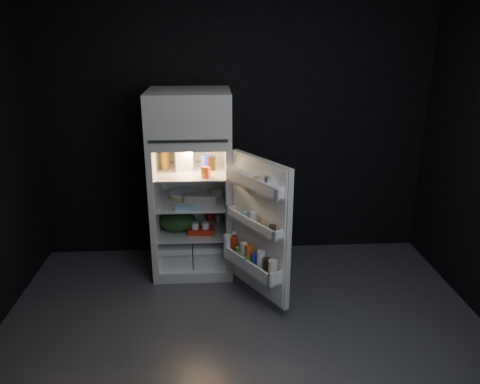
{
  "coord_description": "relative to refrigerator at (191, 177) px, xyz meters",
  "views": [
    {
      "loc": [
        -0.23,
        -3.01,
        2.31
      ],
      "look_at": [
        0.02,
        1.0,
        0.9
      ],
      "focal_mm": 35.0,
      "sensor_mm": 36.0,
      "label": 1
    }
  ],
  "objects": [
    {
      "name": "mayo_jar",
      "position": [
        0.15,
        -0.01,
        0.14
      ],
      "size": [
        0.12,
        0.12,
        0.14
      ],
      "primitive_type": "cylinder",
      "rotation": [
        0.0,
        0.0,
        0.28
      ],
      "color": "#212BB7",
      "rests_on": "refrigerator"
    },
    {
      "name": "egg_carton",
      "position": [
        0.08,
        -0.08,
        -0.19
      ],
      "size": [
        0.31,
        0.14,
        0.07
      ],
      "primitive_type": "cube",
      "rotation": [
        0.0,
        0.0,
        -0.08
      ],
      "color": "gray",
      "rests_on": "refrigerator"
    },
    {
      "name": "wall_back",
      "position": [
        0.43,
        0.38,
        0.39
      ],
      "size": [
        4.0,
        0.0,
        2.7
      ],
      "primitive_type": "cube",
      "color": "black",
      "rests_on": "ground"
    },
    {
      "name": "milk_jug",
      "position": [
        -0.07,
        -0.01,
        0.19
      ],
      "size": [
        0.18,
        0.18,
        0.24
      ],
      "primitive_type": "cube",
      "rotation": [
        0.0,
        0.0,
        0.17
      ],
      "color": "white",
      "rests_on": "refrigerator"
    },
    {
      "name": "amber_bottle",
      "position": [
        -0.25,
        0.05,
        0.18
      ],
      "size": [
        0.1,
        0.1,
        0.22
      ],
      "primitive_type": "cylinder",
      "rotation": [
        0.0,
        0.0,
        -0.17
      ],
      "color": "#B7811D",
      "rests_on": "refrigerator"
    },
    {
      "name": "jam_jar",
      "position": [
        0.18,
        -0.01,
        0.14
      ],
      "size": [
        0.13,
        0.13,
        0.13
      ],
      "primitive_type": "cylinder",
      "rotation": [
        0.0,
        0.0,
        0.27
      ],
      "color": "black",
      "rests_on": "refrigerator"
    },
    {
      "name": "refrigerator",
      "position": [
        0.0,
        0.0,
        0.0
      ],
      "size": [
        0.76,
        0.71,
        1.78
      ],
      "color": "silver",
      "rests_on": "ground"
    },
    {
      "name": "small_carton",
      "position": [
        0.14,
        -0.26,
        0.12
      ],
      "size": [
        0.09,
        0.08,
        0.1
      ],
      "primitive_type": "cube",
      "rotation": [
        0.0,
        0.0,
        -0.43
      ],
      "color": "#F1571C",
      "rests_on": "refrigerator"
    },
    {
      "name": "small_can_silver",
      "position": [
        0.25,
        0.12,
        -0.48
      ],
      "size": [
        0.07,
        0.07,
        0.09
      ],
      "primitive_type": "cylinder",
      "rotation": [
        0.0,
        0.0,
        0.05
      ],
      "color": "silver",
      "rests_on": "refrigerator"
    },
    {
      "name": "floor",
      "position": [
        0.43,
        -1.32,
        -0.96
      ],
      "size": [
        4.0,
        3.4,
        0.0
      ],
      "primitive_type": "cube",
      "color": "#49494E",
      "rests_on": "ground"
    },
    {
      "name": "produce_bag",
      "position": [
        -0.15,
        -0.07,
        -0.43
      ],
      "size": [
        0.45,
        0.41,
        0.2
      ],
      "primitive_type": "ellipsoid",
      "rotation": [
        0.0,
        0.0,
        -0.35
      ],
      "color": "#193815",
      "rests_on": "refrigerator"
    },
    {
      "name": "fridge_door",
      "position": [
        0.57,
        -0.7,
        -0.28
      ],
      "size": [
        0.54,
        0.71,
        1.22
      ],
      "color": "silver",
      "rests_on": "ground"
    },
    {
      "name": "wrapped_pkg",
      "position": [
        0.23,
        0.08,
        -0.2
      ],
      "size": [
        0.13,
        0.12,
        0.05
      ],
      "primitive_type": "cube",
      "rotation": [
        0.0,
        0.0,
        0.28
      ],
      "color": "beige",
      "rests_on": "refrigerator"
    },
    {
      "name": "yogurt_tray",
      "position": [
        0.08,
        -0.16,
        -0.5
      ],
      "size": [
        0.26,
        0.16,
        0.05
      ],
      "primitive_type": "cube",
      "rotation": [
        0.0,
        0.0,
        -0.1
      ],
      "color": "red",
      "rests_on": "refrigerator"
    },
    {
      "name": "pie",
      "position": [
        -0.08,
        0.08,
        -0.21
      ],
      "size": [
        0.38,
        0.38,
        0.04
      ],
      "primitive_type": "cylinder",
      "rotation": [
        0.0,
        0.0,
        0.15
      ],
      "color": "tan",
      "rests_on": "refrigerator"
    },
    {
      "name": "small_can_red",
      "position": [
        0.17,
        0.16,
        -0.48
      ],
      "size": [
        0.09,
        0.09,
        0.09
      ],
      "primitive_type": "cylinder",
      "rotation": [
        0.0,
        0.0,
        -0.37
      ],
      "color": "red",
      "rests_on": "refrigerator"
    },
    {
      "name": "flat_package",
      "position": [
        -0.04,
        -0.29,
        -0.21
      ],
      "size": [
        0.21,
        0.13,
        0.04
      ],
      "primitive_type": "cube",
      "rotation": [
        0.0,
        0.0,
        -0.16
      ],
      "color": "#8BC3D8",
      "rests_on": "refrigerator"
    },
    {
      "name": "wall_front",
      "position": [
        0.43,
        -3.02,
        0.39
      ],
      "size": [
        4.0,
        0.0,
        2.7
      ],
      "primitive_type": "cube",
      "color": "black",
      "rests_on": "ground"
    }
  ]
}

